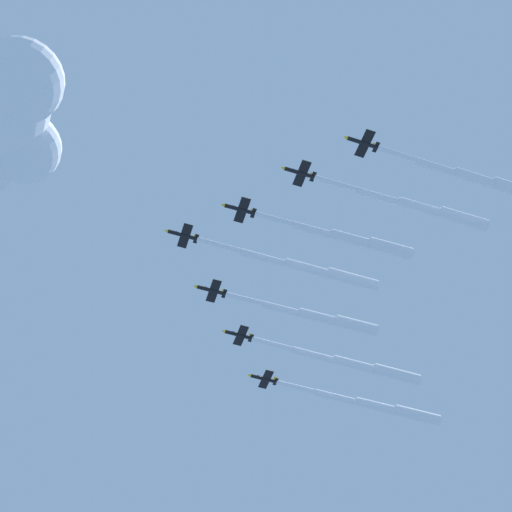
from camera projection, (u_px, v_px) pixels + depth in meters
The scene contains 8 objects.
jet_lead at pixel (311, 269), 237.75m from camera, with size 29.43×60.58×3.85m.
jet_port_inner at pixel (353, 239), 229.73m from camera, with size 26.60×52.65×3.88m.
jet_starboard_inner at pixel (320, 317), 243.78m from camera, with size 26.83×53.26×3.82m.
jet_port_mid at pixel (423, 208), 228.35m from camera, with size 28.10×57.71×3.93m.
jet_starboard_mid at pixel (358, 365), 255.04m from camera, with size 29.36×61.17×3.90m.
jet_port_outer at pixel (477, 178), 221.76m from camera, with size 25.62×53.75×3.91m.
jet_starboard_outer at pixel (379, 406), 263.97m from camera, with size 29.90×61.41×3.93m.
cloud_puff at pixel (0, 113), 233.51m from camera, with size 52.13×41.09×33.44m.
Camera 1 is at (-92.84, 78.85, -47.44)m, focal length 57.15 mm.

